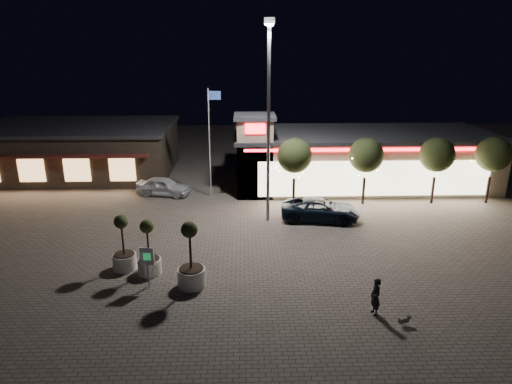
{
  "coord_description": "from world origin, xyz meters",
  "views": [
    {
      "loc": [
        0.41,
        -19.69,
        10.92
      ],
      "look_at": [
        1.18,
        6.0,
        2.58
      ],
      "focal_mm": 32.0,
      "sensor_mm": 36.0,
      "label": 1
    }
  ],
  "objects_px": {
    "white_sedan": "(163,186)",
    "planter_left": "(124,253)",
    "planter_mid": "(191,267)",
    "valet_sign": "(147,260)",
    "pickup_truck": "(320,210)",
    "pedestrian": "(375,297)"
  },
  "relations": [
    {
      "from": "white_sedan",
      "to": "planter_left",
      "type": "height_order",
      "value": "planter_left"
    },
    {
      "from": "planter_mid",
      "to": "valet_sign",
      "type": "distance_m",
      "value": 2.06
    },
    {
      "from": "pickup_truck",
      "to": "valet_sign",
      "type": "distance_m",
      "value": 12.66
    },
    {
      "from": "pedestrian",
      "to": "planter_mid",
      "type": "bearing_deg",
      "value": -117.89
    },
    {
      "from": "pedestrian",
      "to": "pickup_truck",
      "type": "bearing_deg",
      "value": 172.94
    },
    {
      "from": "planter_mid",
      "to": "valet_sign",
      "type": "height_order",
      "value": "planter_mid"
    },
    {
      "from": "white_sedan",
      "to": "planter_mid",
      "type": "xyz_separation_m",
      "value": [
        3.57,
        -13.81,
        0.32
      ]
    },
    {
      "from": "pickup_truck",
      "to": "planter_left",
      "type": "xyz_separation_m",
      "value": [
        -11.06,
        -6.51,
        0.2
      ]
    },
    {
      "from": "pickup_truck",
      "to": "valet_sign",
      "type": "xyz_separation_m",
      "value": [
        -9.49,
        -8.34,
        0.69
      ]
    },
    {
      "from": "planter_left",
      "to": "pedestrian",
      "type": "bearing_deg",
      "value": -21.03
    },
    {
      "from": "valet_sign",
      "to": "pedestrian",
      "type": "bearing_deg",
      "value": -14.67
    },
    {
      "from": "planter_mid",
      "to": "valet_sign",
      "type": "bearing_deg",
      "value": 179.99
    },
    {
      "from": "pickup_truck",
      "to": "planter_mid",
      "type": "xyz_separation_m",
      "value": [
        -7.47,
        -8.34,
        0.31
      ]
    },
    {
      "from": "white_sedan",
      "to": "pedestrian",
      "type": "bearing_deg",
      "value": -131.78
    },
    {
      "from": "valet_sign",
      "to": "white_sedan",
      "type": "bearing_deg",
      "value": 96.4
    },
    {
      "from": "planter_left",
      "to": "valet_sign",
      "type": "distance_m",
      "value": 2.45
    },
    {
      "from": "planter_left",
      "to": "planter_mid",
      "type": "relative_size",
      "value": 0.9
    },
    {
      "from": "planter_mid",
      "to": "pedestrian",
      "type": "bearing_deg",
      "value": -18.15
    },
    {
      "from": "pickup_truck",
      "to": "white_sedan",
      "type": "distance_m",
      "value": 12.32
    },
    {
      "from": "pedestrian",
      "to": "valet_sign",
      "type": "distance_m",
      "value": 10.36
    },
    {
      "from": "white_sedan",
      "to": "planter_left",
      "type": "xyz_separation_m",
      "value": [
        -0.01,
        -11.98,
        0.21
      ]
    },
    {
      "from": "white_sedan",
      "to": "pedestrian",
      "type": "xyz_separation_m",
      "value": [
        11.55,
        -16.43,
        0.13
      ]
    }
  ]
}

